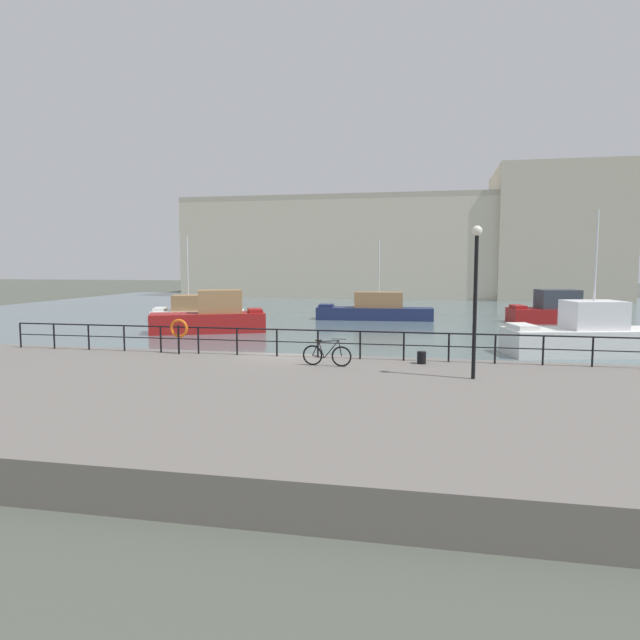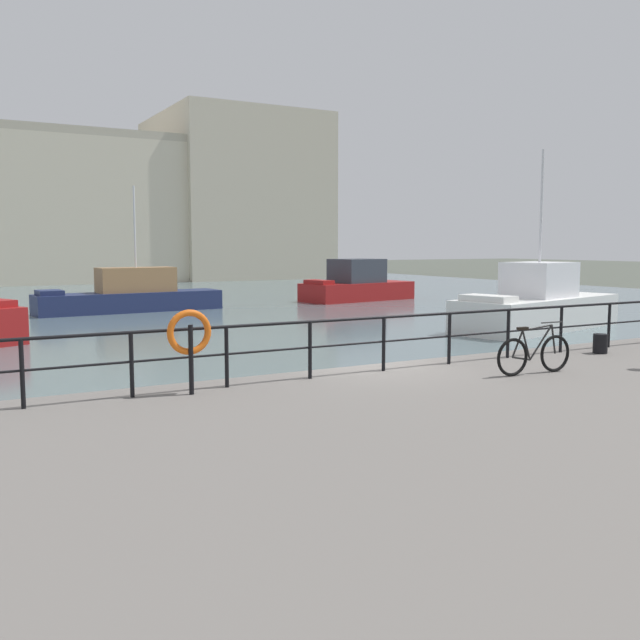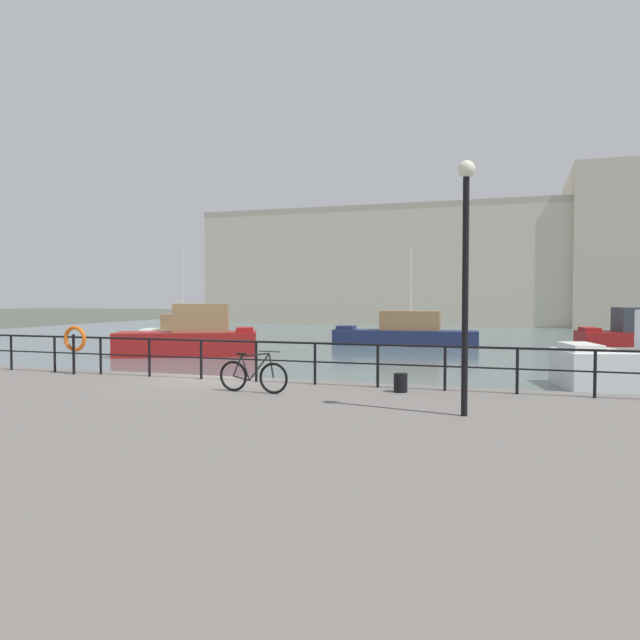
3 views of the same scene
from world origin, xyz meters
The scene contains 12 objects.
ground_plane centered at (0.00, 0.00, 0.00)m, with size 240.00×240.00×0.00m, color #4C5147.
water_basin centered at (0.00, 30.20, 0.01)m, with size 80.00×60.00×0.01m, color slate.
quay_promenade centered at (0.00, -6.50, 0.46)m, with size 56.00×13.00×0.92m, color slate.
harbor_building centered at (5.78, 57.74, 6.85)m, with size 56.48×17.20×16.51m.
moored_red_daysailer centered at (-13.35, 20.99, 0.70)m, with size 7.75×4.90×6.67m.
moored_white_yacht centered at (-8.65, 13.11, 1.00)m, with size 7.66×5.08×2.77m.
moored_green_narrowboat centered at (0.96, 23.57, 0.83)m, with size 9.37×2.64×6.30m.
quay_railing centered at (0.58, -0.75, 1.66)m, with size 24.46×0.07×1.08m.
parked_bicycle centered at (2.07, -2.42, 1.31)m, with size 1.77×0.16×0.98m.
mooring_bollard centered at (5.32, -1.30, 1.14)m, with size 0.32×0.32×0.44m, color black.
life_ring_stand centered at (-4.20, -0.95, 1.89)m, with size 0.75×0.16×1.40m.
quay_lamp_post centered at (6.97, -3.71, 3.94)m, with size 0.32×0.32×4.74m.
Camera 3 is at (7.93, -15.21, 3.15)m, focal length 33.98 mm.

